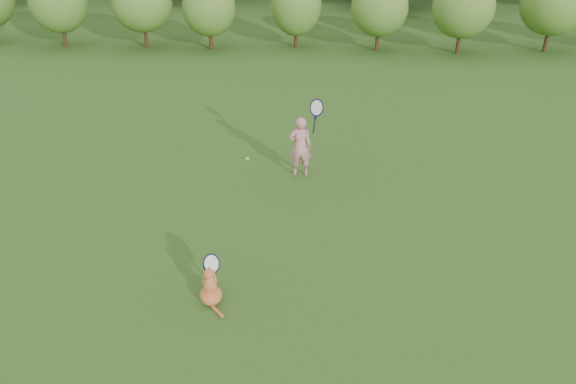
# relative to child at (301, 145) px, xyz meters

# --- Properties ---
(ground) EXTENTS (100.00, 100.00, 0.00)m
(ground) POSITION_rel_child_xyz_m (-0.34, -2.90, -0.65)
(ground) COLOR #2E4C15
(ground) RESTS_ON ground
(shrub_row) EXTENTS (28.00, 3.00, 2.80)m
(shrub_row) POSITION_rel_child_xyz_m (-0.34, 10.10, 0.75)
(shrub_row) COLOR #496F22
(shrub_row) RESTS_ON ground
(child) EXTENTS (0.73, 0.48, 1.86)m
(child) POSITION_rel_child_xyz_m (0.00, 0.00, 0.00)
(child) COLOR #D17D89
(child) RESTS_ON ground
(cat) EXTENTS (0.47, 0.81, 0.72)m
(cat) POSITION_rel_child_xyz_m (-1.12, -4.13, -0.38)
(cat) COLOR #C15D25
(cat) RESTS_ON ground
(tennis_ball) EXTENTS (0.06, 0.06, 0.06)m
(tennis_ball) POSITION_rel_child_xyz_m (-0.88, -1.51, 0.37)
(tennis_ball) COLOR #B4EA1B
(tennis_ball) RESTS_ON ground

